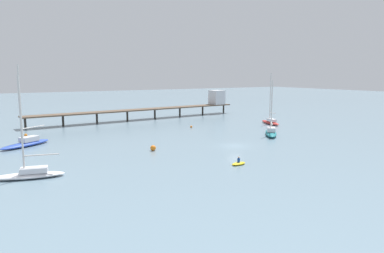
% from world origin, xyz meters
% --- Properties ---
extents(ground_plane, '(400.00, 400.00, 0.00)m').
position_xyz_m(ground_plane, '(0.00, 0.00, 0.00)').
color(ground_plane, slate).
extents(pier, '(58.53, 8.55, 7.01)m').
position_xyz_m(pier, '(11.31, 41.04, 3.60)').
color(pier, brown).
rests_on(pier, ground_plane).
extents(sailboat_red, '(3.62, 7.91, 12.08)m').
position_xyz_m(sailboat_red, '(23.15, 16.31, 0.75)').
color(sailboat_red, red).
rests_on(sailboat_red, ground_plane).
extents(sailboat_teal, '(7.16, 8.03, 10.69)m').
position_xyz_m(sailboat_teal, '(12.42, 4.65, 0.70)').
color(sailboat_teal, '#1E727A').
rests_on(sailboat_teal, ground_plane).
extents(sailboat_blue, '(9.00, 7.05, 13.45)m').
position_xyz_m(sailboat_blue, '(-30.06, 17.52, 0.76)').
color(sailboat_blue, '#2D4CB7').
rests_on(sailboat_blue, ground_plane).
extents(sailboat_white, '(8.21, 3.91, 11.83)m').
position_xyz_m(sailboat_white, '(-31.83, -2.77, 0.68)').
color(sailboat_white, white).
rests_on(sailboat_white, ground_plane).
extents(dinghy_yellow, '(2.28, 1.19, 1.14)m').
position_xyz_m(dinghy_yellow, '(-7.22, -10.26, 0.23)').
color(dinghy_yellow, yellow).
rests_on(dinghy_yellow, ground_plane).
extents(mooring_buoy_mid, '(0.59, 0.59, 0.59)m').
position_xyz_m(mooring_buoy_mid, '(-29.13, 27.54, 0.30)').
color(mooring_buoy_mid, orange).
rests_on(mooring_buoy_mid, ground_plane).
extents(mooring_buoy_far, '(0.50, 0.50, 0.50)m').
position_xyz_m(mooring_buoy_far, '(3.98, 21.09, 0.25)').
color(mooring_buoy_far, orange).
rests_on(mooring_buoy_far, ground_plane).
extents(mooring_buoy_near, '(0.88, 0.88, 0.88)m').
position_xyz_m(mooring_buoy_near, '(-13.33, 3.54, 0.44)').
color(mooring_buoy_near, orange).
rests_on(mooring_buoy_near, ground_plane).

